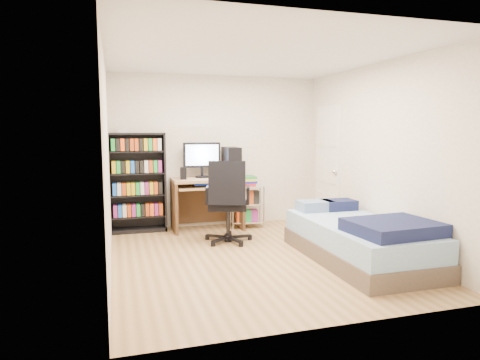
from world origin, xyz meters
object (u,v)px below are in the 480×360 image
object	(u,v)px
media_shelf	(137,181)
bed	(360,239)
office_chair	(228,216)
computer_desk	(213,182)

from	to	relation	value
media_shelf	bed	xyz separation A→B (m)	(2.53, -2.33, -0.53)
media_shelf	office_chair	world-z (taller)	media_shelf
computer_desk	bed	bearing A→B (deg)	-59.11
media_shelf	computer_desk	xyz separation A→B (m)	(1.20, -0.10, -0.05)
computer_desk	office_chair	size ratio (longest dim) A/B	1.18
office_chair	media_shelf	bearing A→B (deg)	157.15
media_shelf	computer_desk	bearing A→B (deg)	-4.55
office_chair	bed	xyz separation A→B (m)	(1.34, -1.29, -0.11)
media_shelf	bed	bearing A→B (deg)	-42.60
computer_desk	office_chair	bearing A→B (deg)	-90.01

